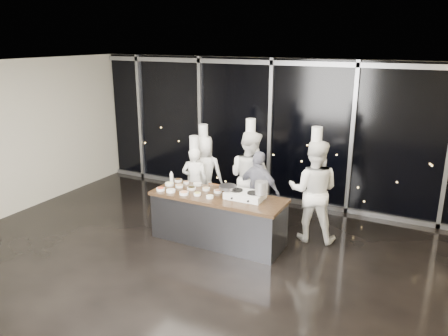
# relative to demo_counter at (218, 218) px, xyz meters

# --- Properties ---
(ground) EXTENTS (9.00, 9.00, 0.00)m
(ground) POSITION_rel_demo_counter_xyz_m (0.00, -0.90, -0.45)
(ground) COLOR black
(ground) RESTS_ON ground
(room_shell) EXTENTS (9.02, 7.02, 3.21)m
(room_shell) POSITION_rel_demo_counter_xyz_m (0.18, -0.90, 1.79)
(room_shell) COLOR beige
(room_shell) RESTS_ON ground
(window_wall) EXTENTS (8.90, 0.11, 3.20)m
(window_wall) POSITION_rel_demo_counter_xyz_m (0.00, 2.53, 1.14)
(window_wall) COLOR black
(window_wall) RESTS_ON ground
(demo_counter) EXTENTS (2.46, 0.86, 0.90)m
(demo_counter) POSITION_rel_demo_counter_xyz_m (0.00, 0.00, 0.00)
(demo_counter) COLOR #3B3B40
(demo_counter) RESTS_ON ground
(stove) EXTENTS (0.67, 0.43, 0.14)m
(stove) POSITION_rel_demo_counter_xyz_m (0.49, 0.08, 0.51)
(stove) COLOR silver
(stove) RESTS_ON demo_counter
(frying_pan) EXTENTS (0.55, 0.32, 0.05)m
(frying_pan) POSITION_rel_demo_counter_xyz_m (0.16, 0.06, 0.61)
(frying_pan) COLOR gray
(frying_pan) RESTS_ON stove
(stock_pot) EXTENTS (0.22, 0.22, 0.22)m
(stock_pot) POSITION_rel_demo_counter_xyz_m (0.80, 0.08, 0.70)
(stock_pot) COLOR #B0B0B2
(stock_pot) RESTS_ON stove
(prep_bowls) EXTENTS (1.18, 0.74, 0.05)m
(prep_bowls) POSITION_rel_demo_counter_xyz_m (-0.67, 0.02, 0.47)
(prep_bowls) COLOR white
(prep_bowls) RESTS_ON demo_counter
(squeeze_bottle) EXTENTS (0.07, 0.07, 0.24)m
(squeeze_bottle) POSITION_rel_demo_counter_xyz_m (-1.14, 0.22, 0.56)
(squeeze_bottle) COLOR silver
(squeeze_bottle) RESTS_ON demo_counter
(chef_far_left) EXTENTS (0.63, 0.50, 1.72)m
(chef_far_left) POSITION_rel_demo_counter_xyz_m (-0.98, 0.83, 0.32)
(chef_far_left) COLOR white
(chef_far_left) RESTS_ON ground
(chef_left) EXTENTS (0.92, 0.73, 1.90)m
(chef_left) POSITION_rel_demo_counter_xyz_m (-0.97, 1.19, 0.39)
(chef_left) COLOR white
(chef_left) RESTS_ON ground
(chef_center) EXTENTS (1.07, 0.93, 2.12)m
(chef_center) POSITION_rel_demo_counter_xyz_m (0.12, 1.13, 0.50)
(chef_center) COLOR white
(chef_center) RESTS_ON ground
(guest) EXTENTS (0.98, 0.55, 1.58)m
(guest) POSITION_rel_demo_counter_xyz_m (0.45, 0.81, 0.34)
(guest) COLOR #131434
(guest) RESTS_ON ground
(chef_right) EXTENTS (1.04, 0.87, 2.13)m
(chef_right) POSITION_rel_demo_counter_xyz_m (1.49, 0.89, 0.50)
(chef_right) COLOR white
(chef_right) RESTS_ON ground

